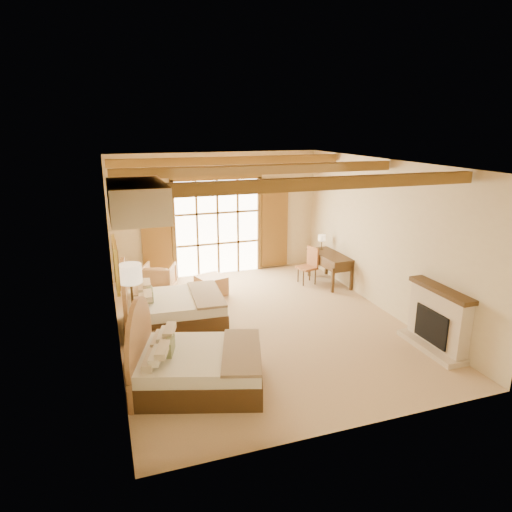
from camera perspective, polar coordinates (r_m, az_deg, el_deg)
name	(u,v)px	position (r m, az deg, el deg)	size (l,w,h in m)	color
floor	(261,324)	(9.32, 0.63, -8.45)	(7.00, 7.00, 0.00)	#CFB08B
wall_back	(217,214)	(12.04, -4.91, 5.21)	(5.50, 5.50, 0.00)	beige
wall_left	(112,261)	(8.30, -17.54, -0.55)	(7.00, 7.00, 0.00)	beige
wall_right	(384,236)	(10.00, 15.71, 2.38)	(7.00, 7.00, 0.00)	beige
ceiling	(262,163)	(8.49, 0.70, 11.57)	(7.00, 7.00, 0.00)	#BB813D
ceiling_beams	(262,169)	(8.50, 0.69, 10.77)	(5.39, 4.60, 0.18)	brown
french_doors	(218,228)	(12.06, -4.80, 3.53)	(3.95, 0.08, 2.60)	white
fireplace	(437,322)	(8.75, 21.69, -7.70)	(0.46, 1.40, 1.16)	beige
painting	(116,264)	(7.54, -17.09, -0.99)	(0.06, 0.95, 0.75)	gold
canopy_valance	(137,200)	(6.07, -14.67, 6.81)	(0.70, 1.40, 0.45)	beige
bed_near	(190,365)	(7.15, -8.20, -13.36)	(2.29, 1.93, 1.25)	#412E13
bed_far	(167,308)	(9.24, -11.09, -6.37)	(2.02, 1.58, 1.27)	#412E13
nightstand	(142,352)	(7.88, -14.03, -11.61)	(0.46, 0.46, 0.55)	#412E13
floor_lamp	(131,280)	(7.60, -15.38, -2.90)	(0.37, 0.37, 1.73)	#3C2E19
armchair	(159,278)	(11.18, -12.02, -2.67)	(0.72, 0.74, 0.67)	tan
ottoman	(211,285)	(10.83, -5.62, -3.65)	(0.61, 0.61, 0.44)	tan
desk	(330,267)	(11.63, 9.19, -1.42)	(0.68, 1.44, 0.76)	#412E13
desk_chair	(308,272)	(11.56, 6.46, -2.03)	(0.50, 0.49, 0.92)	#9F6237
desk_lamp	(322,238)	(11.89, 8.23, 2.19)	(0.19, 0.19, 0.37)	#3C2E19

